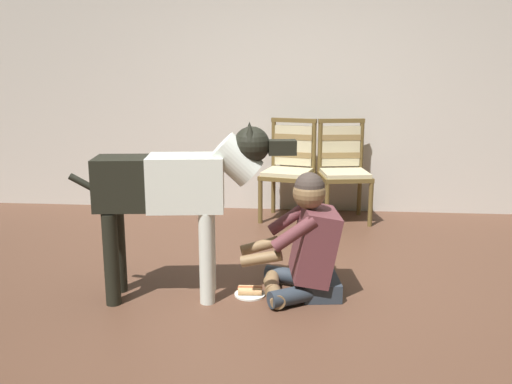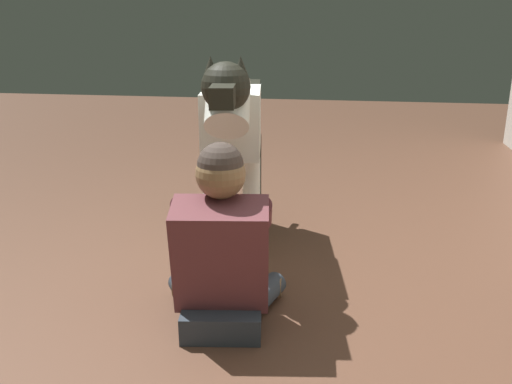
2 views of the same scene
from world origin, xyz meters
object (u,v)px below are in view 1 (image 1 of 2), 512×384
(dining_chair_right_of_pair, at_px, (343,165))
(large_dog, at_px, (177,188))
(hot_dog_on_plate, at_px, (250,291))
(dining_chair_left_of_pair, at_px, (290,164))
(person_sitting_on_floor, at_px, (307,246))

(dining_chair_right_of_pair, height_order, large_dog, large_dog)
(dining_chair_right_of_pair, xyz_separation_m, hot_dog_on_plate, (-0.71, -1.98, -0.52))
(dining_chair_left_of_pair, height_order, hot_dog_on_plate, dining_chair_left_of_pair)
(person_sitting_on_floor, distance_m, large_dog, 0.91)
(large_dog, bearing_deg, hot_dog_on_plate, 7.24)
(hot_dog_on_plate, bearing_deg, person_sitting_on_floor, 7.24)
(dining_chair_left_of_pair, bearing_deg, person_sitting_on_floor, -84.99)
(dining_chair_right_of_pair, distance_m, hot_dog_on_plate, 2.17)
(hot_dog_on_plate, bearing_deg, dining_chair_right_of_pair, 70.23)
(dining_chair_left_of_pair, relative_size, hot_dog_on_plate, 4.76)
(dining_chair_left_of_pair, height_order, person_sitting_on_floor, dining_chair_left_of_pair)
(person_sitting_on_floor, relative_size, hot_dog_on_plate, 4.01)
(dining_chair_right_of_pair, height_order, hot_dog_on_plate, dining_chair_right_of_pair)
(large_dog, xyz_separation_m, hot_dog_on_plate, (0.45, 0.06, -0.70))
(dining_chair_left_of_pair, bearing_deg, hot_dog_on_plate, -95.65)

